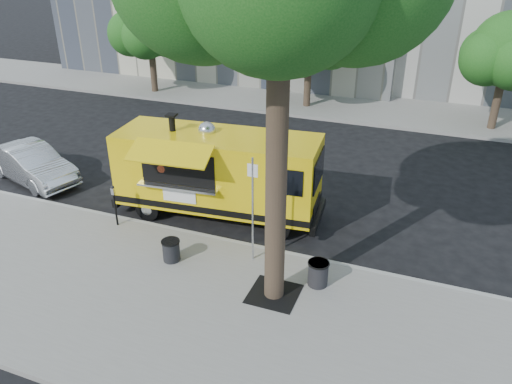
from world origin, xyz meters
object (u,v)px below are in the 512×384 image
far_tree_a (149,26)px  trash_bin_left (171,250)px  far_tree_b (310,34)px  food_truck (217,172)px  parking_meter (114,201)px  sign_post (253,204)px  sedan (32,164)px  far_tree_c (508,50)px  trash_bin_right (318,273)px

far_tree_a → trash_bin_left: (9.51, -14.71, -3.30)m
far_tree_b → food_truck: (0.51, -12.13, -2.31)m
food_truck → parking_meter: bearing=-148.0°
far_tree_a → food_truck: size_ratio=0.80×
sign_post → sedan: size_ratio=0.73×
food_truck → trash_bin_left: bearing=-95.5°
far_tree_a → food_truck: 15.27m
far_tree_c → parking_meter: size_ratio=3.90×
far_tree_b → far_tree_c: bearing=-1.9°
far_tree_a → sedan: 12.42m
far_tree_a → trash_bin_right: size_ratio=8.13×
far_tree_b → parking_meter: 14.48m
sign_post → sedan: sign_post is taller
far_tree_c → sign_post: bearing=-114.8°
far_tree_a → sedan: bearing=-80.1°
sign_post → far_tree_a: bearing=129.8°
sedan → trash_bin_left: 7.97m
far_tree_a → trash_bin_right: (13.50, -14.32, -3.28)m
sign_post → trash_bin_left: (-2.04, -0.86, -1.37)m
far_tree_a → trash_bin_left: far_tree_a is taller
far_tree_c → trash_bin_right: (-4.50, -14.42, -3.22)m
food_truck → sedan: food_truck is taller
sign_post → parking_meter: 4.64m
far_tree_b → sign_post: (2.55, -14.25, -1.98)m
far_tree_b → trash_bin_right: size_ratio=8.35×
far_tree_b → trash_bin_left: (0.51, -15.11, -3.36)m
trash_bin_left → far_tree_c: bearing=60.2°
far_tree_c → trash_bin_right: size_ratio=7.91×
food_truck → trash_bin_right: size_ratio=10.22×
far_tree_a → far_tree_c: bearing=0.3°
sedan → sign_post: bearing=-84.8°
far_tree_b → trash_bin_left: size_ratio=9.03×
far_tree_b → trash_bin_right: bearing=-73.0°
trash_bin_left → trash_bin_right: trash_bin_right is taller
trash_bin_left → sedan: bearing=158.9°
trash_bin_left → trash_bin_right: size_ratio=0.92×
far_tree_a → trash_bin_right: 19.95m
sign_post → parking_meter: sign_post is taller
far_tree_c → food_truck: 14.72m
far_tree_a → far_tree_b: bearing=2.5°
parking_meter → sedan: (-4.92, 1.81, -0.31)m
far_tree_b → trash_bin_right: far_tree_b is taller
parking_meter → sedan: bearing=159.8°
far_tree_a → far_tree_c: 18.00m
far_tree_a → sedan: size_ratio=1.30×
trash_bin_right → trash_bin_left: bearing=-174.5°
far_tree_a → parking_meter: bearing=-62.9°
food_truck → trash_bin_right: (3.99, -2.59, -1.02)m
far_tree_b → food_truck: bearing=-87.6°
far_tree_c → food_truck: far_tree_c is taller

